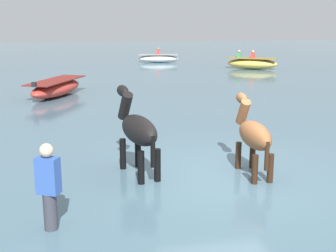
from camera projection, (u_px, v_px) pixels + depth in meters
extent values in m
plane|color=gray|center=(228.00, 189.00, 9.04)|extent=(120.00, 120.00, 0.00)
cube|color=#476675|center=(144.00, 99.00, 18.49)|extent=(90.00, 90.00, 0.31)
ellipsoid|color=black|center=(139.00, 130.00, 8.76)|extent=(0.79, 1.48, 0.56)
cylinder|color=black|center=(123.00, 161.00, 9.29)|extent=(0.13, 0.13, 0.95)
cylinder|color=black|center=(138.00, 159.00, 9.43)|extent=(0.13, 0.13, 0.95)
cylinder|color=black|center=(141.00, 176.00, 8.43)|extent=(0.13, 0.13, 0.95)
cylinder|color=black|center=(157.00, 173.00, 8.57)|extent=(0.13, 0.13, 0.95)
cylinder|color=black|center=(125.00, 106.00, 9.32)|extent=(0.33, 0.55, 0.64)
ellipsoid|color=black|center=(123.00, 91.00, 9.37)|extent=(0.30, 0.51, 0.24)
cylinder|color=black|center=(153.00, 151.00, 8.23)|extent=(0.09, 0.09, 0.60)
ellipsoid|color=brown|center=(255.00, 135.00, 8.75)|extent=(0.48, 1.30, 0.52)
cylinder|color=black|center=(238.00, 163.00, 9.31)|extent=(0.12, 0.12, 0.88)
cylinder|color=black|center=(252.00, 162.00, 9.37)|extent=(0.12, 0.12, 0.88)
cylinder|color=black|center=(254.00, 177.00, 8.45)|extent=(0.12, 0.12, 0.88)
cylinder|color=black|center=(270.00, 176.00, 8.51)|extent=(0.12, 0.12, 0.88)
cylinder|color=brown|center=(243.00, 112.00, 9.32)|extent=(0.22, 0.48, 0.59)
ellipsoid|color=brown|center=(242.00, 98.00, 9.38)|extent=(0.20, 0.45, 0.22)
cylinder|color=black|center=(267.00, 156.00, 8.22)|extent=(0.08, 0.08, 0.55)
ellipsoid|color=#BC382D|center=(56.00, 89.00, 18.13)|extent=(2.56, 3.66, 0.61)
cube|color=maroon|center=(56.00, 80.00, 18.05)|extent=(2.45, 3.51, 0.04)
cube|color=black|center=(34.00, 85.00, 16.43)|extent=(0.20, 0.18, 0.18)
ellipsoid|color=silver|center=(158.00, 59.00, 32.45)|extent=(3.04, 1.51, 0.53)
cube|color=gray|center=(158.00, 55.00, 32.38)|extent=(2.92, 1.45, 0.04)
cube|color=red|center=(158.00, 52.00, 32.43)|extent=(0.29, 0.23, 0.30)
sphere|color=#A37556|center=(158.00, 49.00, 32.37)|extent=(0.18, 0.18, 0.18)
ellipsoid|color=gold|center=(252.00, 64.00, 28.12)|extent=(3.27, 2.62, 0.65)
cube|color=olive|center=(253.00, 58.00, 28.04)|extent=(3.14, 2.52, 0.04)
cube|color=#388E51|center=(239.00, 55.00, 28.36)|extent=(0.32, 0.29, 0.30)
sphere|color=tan|center=(239.00, 51.00, 28.30)|extent=(0.18, 0.18, 0.18)
cube|color=red|center=(253.00, 55.00, 28.07)|extent=(0.32, 0.29, 0.30)
sphere|color=tan|center=(253.00, 52.00, 28.01)|extent=(0.18, 0.18, 0.18)
cylinder|color=#383842|center=(51.00, 221.00, 6.60)|extent=(0.20, 0.20, 0.88)
cube|color=#3356A8|center=(48.00, 176.00, 6.44)|extent=(0.38, 0.33, 0.54)
sphere|color=beige|center=(46.00, 150.00, 6.35)|extent=(0.20, 0.20, 0.20)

